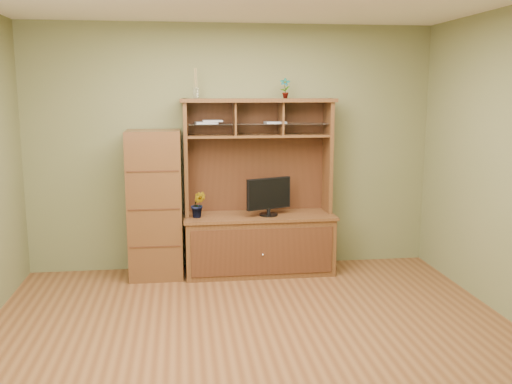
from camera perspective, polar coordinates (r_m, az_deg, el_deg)
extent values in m
cube|color=#5B331A|center=(4.78, -0.04, -14.53)|extent=(4.50, 4.00, 0.02)
cube|color=#64683D|center=(6.37, -2.40, 4.41)|extent=(4.50, 0.02, 2.70)
cube|color=#64683D|center=(2.45, 6.10, -4.92)|extent=(4.50, 0.02, 2.70)
cube|color=#422613|center=(6.29, 0.30, -5.29)|extent=(1.60, 0.55, 0.62)
cube|color=#331B0E|center=(6.03, 0.67, -6.00)|extent=(1.50, 0.01, 0.50)
sphere|color=silver|center=(6.02, 0.69, -6.32)|extent=(0.02, 0.02, 0.02)
cube|color=#422613|center=(6.22, 0.31, -2.41)|extent=(1.64, 0.59, 0.03)
cube|color=#422613|center=(6.15, -7.04, 3.44)|extent=(0.04, 0.35, 1.25)
cube|color=#422613|center=(6.36, 7.18, 3.65)|extent=(0.04, 0.35, 1.25)
cube|color=#331B0E|center=(6.37, -0.01, 3.74)|extent=(1.52, 0.02, 1.25)
cube|color=#422613|center=(6.17, 0.19, 9.16)|extent=(1.66, 0.40, 0.04)
cube|color=#422613|center=(6.19, 0.19, 5.64)|extent=(1.52, 0.32, 0.02)
cube|color=#422613|center=(6.15, -2.17, 7.34)|extent=(0.02, 0.31, 0.35)
cube|color=#422613|center=(6.21, 2.52, 7.37)|extent=(0.02, 0.31, 0.35)
cube|color=silver|center=(6.17, 0.20, 6.84)|extent=(1.50, 0.27, 0.01)
cylinder|color=black|center=(6.17, 1.27, -2.27)|extent=(0.20, 0.20, 0.02)
cylinder|color=black|center=(6.16, 1.27, -1.89)|extent=(0.04, 0.04, 0.06)
cube|color=black|center=(6.12, 1.28, -0.15)|extent=(0.50, 0.23, 0.34)
imported|color=#376021|center=(6.07, -5.80, -1.24)|extent=(0.18, 0.15, 0.28)
imported|color=#2C6A25|center=(6.21, 2.92, 10.34)|extent=(0.13, 0.10, 0.22)
cylinder|color=silver|center=(6.11, -6.04, 9.81)|extent=(0.06, 0.06, 0.11)
cylinder|color=tan|center=(6.12, -6.07, 11.29)|extent=(0.04, 0.04, 0.20)
cube|color=#A7A7AB|center=(6.13, -5.02, 6.91)|extent=(0.25, 0.20, 0.02)
cube|color=#A7A7AB|center=(6.13, -4.36, 7.11)|extent=(0.21, 0.16, 0.02)
cube|color=#A7A7AB|center=(6.20, 1.93, 6.97)|extent=(0.23, 0.19, 0.02)
cube|color=#422613|center=(6.16, -10.06, -1.23)|extent=(0.56, 0.51, 1.57)
cube|color=#331B0E|center=(6.00, -10.05, -5.40)|extent=(0.52, 0.01, 0.02)
cube|color=#331B0E|center=(5.91, -10.16, -1.72)|extent=(0.52, 0.01, 0.01)
cube|color=#331B0E|center=(5.84, -10.28, 2.06)|extent=(0.52, 0.01, 0.02)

